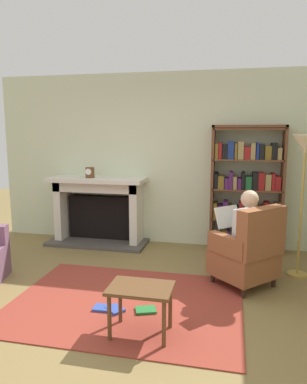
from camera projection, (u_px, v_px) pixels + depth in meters
ground at (117, 317)px, 3.52m from camera, size 14.00×14.00×0.00m
back_wall at (165, 160)px, 5.75m from camera, size 5.60×0.10×2.70m
area_rug at (126, 303)px, 3.80m from camera, size 2.40×1.80×0.01m
fireplace at (99, 208)px, 5.86m from camera, size 1.58×0.64×1.07m
mantel_clock at (90, 173)px, 5.69m from camera, size 0.14×0.14×0.16m
bookshelf at (247, 191)px, 5.35m from camera, size 1.05×0.32×1.89m
armchair_reading at (248, 252)px, 4.15m from camera, size 0.89×0.89×0.97m
seated_reader at (241, 233)px, 4.22m from camera, size 0.58×0.58×1.14m
side_table at (141, 294)px, 3.16m from camera, size 0.56×0.39×0.45m
scattered_books at (122, 309)px, 3.63m from camera, size 0.65×0.27×0.03m
floor_lamp at (305, 157)px, 4.31m from camera, size 0.32×0.32×1.75m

